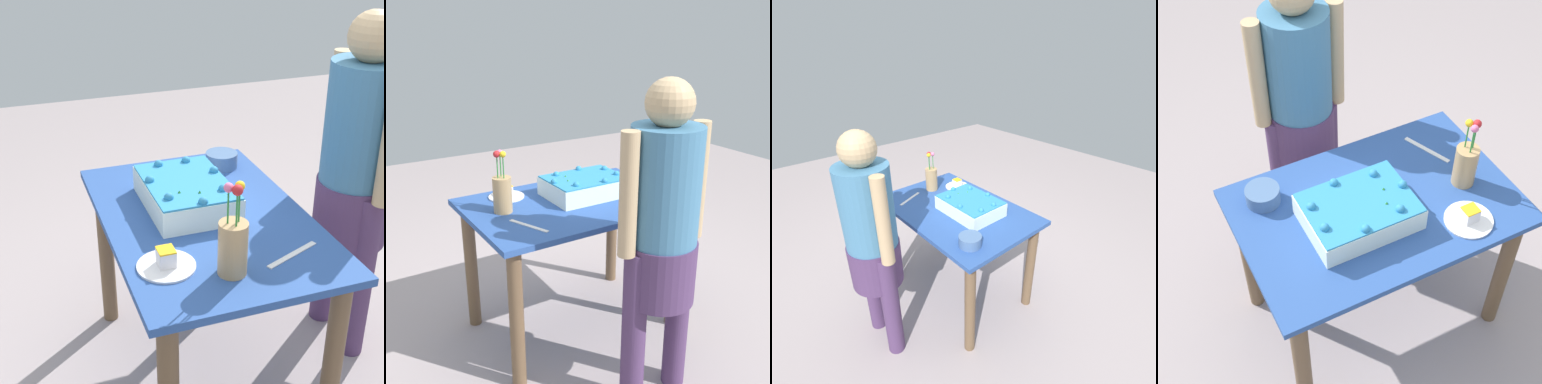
% 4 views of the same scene
% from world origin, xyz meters
% --- Properties ---
extents(ground_plane, '(8.00, 8.00, 0.00)m').
position_xyz_m(ground_plane, '(0.00, 0.00, 0.00)').
color(ground_plane, '#A59697').
extents(dining_table, '(1.13, 0.76, 0.77)m').
position_xyz_m(dining_table, '(0.00, 0.00, 0.62)').
color(dining_table, '#2B4F95').
rests_on(dining_table, ground_plane).
extents(sheet_cake, '(0.43, 0.31, 0.13)m').
position_xyz_m(sheet_cake, '(-0.10, -0.04, 0.83)').
color(sheet_cake, white).
rests_on(sheet_cake, dining_table).
extents(serving_plate_with_slice, '(0.20, 0.20, 0.07)m').
position_xyz_m(serving_plate_with_slice, '(0.28, -0.24, 0.79)').
color(serving_plate_with_slice, white).
rests_on(serving_plate_with_slice, dining_table).
extents(cake_knife, '(0.11, 0.22, 0.00)m').
position_xyz_m(cake_knife, '(0.35, 0.18, 0.77)').
color(cake_knife, silver).
rests_on(cake_knife, dining_table).
extents(flower_vase, '(0.10, 0.10, 0.32)m').
position_xyz_m(flower_vase, '(0.38, -0.05, 0.88)').
color(flower_vase, tan).
rests_on(flower_vase, dining_table).
extents(fruit_bowl, '(0.14, 0.14, 0.07)m').
position_xyz_m(fruit_bowl, '(-0.40, 0.23, 0.81)').
color(fruit_bowl, '#4C6B99').
rests_on(fruit_bowl, dining_table).
extents(person_standing, '(0.45, 0.31, 1.49)m').
position_xyz_m(person_standing, '(-0.04, 0.68, 0.85)').
color(person_standing, '#4B325A').
rests_on(person_standing, ground_plane).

